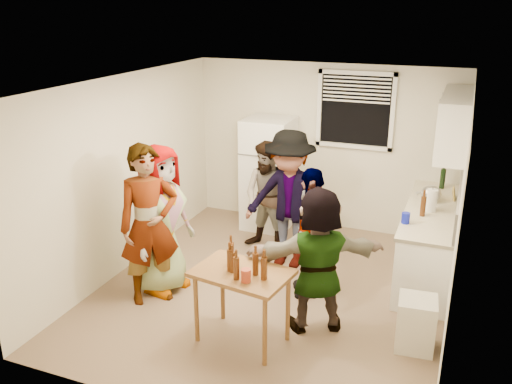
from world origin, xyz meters
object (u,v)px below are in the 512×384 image
at_px(serving_table, 242,340).
at_px(beer_bottle_counter, 422,216).
at_px(beer_bottle_table, 233,272).
at_px(guest_back_right, 288,263).
at_px(guest_stripe, 154,298).
at_px(guest_orange, 315,326).
at_px(wine_bottle, 441,188).
at_px(trash_bin, 416,326).
at_px(guest_black, 309,292).
at_px(blue_cup, 405,223).
at_px(red_cup, 246,281).
at_px(guest_grey, 165,287).
at_px(guest_back_left, 269,249).
at_px(kettle, 430,201).
at_px(refrigerator, 269,174).

bearing_deg(serving_table, beer_bottle_counter, 51.40).
height_order(beer_bottle_counter, serving_table, beer_bottle_counter).
distance_m(beer_bottle_table, guest_back_right, 2.04).
height_order(guest_stripe, guest_orange, guest_orange).
relative_size(wine_bottle, trash_bin, 0.50).
height_order(wine_bottle, trash_bin, wine_bottle).
bearing_deg(serving_table, guest_black, 73.31).
bearing_deg(beer_bottle_counter, guest_back_right, -176.73).
bearing_deg(blue_cup, wine_bottle, 78.00).
distance_m(red_cup, guest_black, 1.62).
bearing_deg(beer_bottle_table, guest_grey, 150.45).
relative_size(trash_bin, serving_table, 0.58).
height_order(serving_table, guest_black, serving_table).
bearing_deg(beer_bottle_counter, trash_bin, -84.59).
relative_size(blue_cup, guest_back_right, 0.07).
xyz_separation_m(wine_bottle, blue_cup, (-0.31, -1.46, 0.00)).
height_order(serving_table, guest_orange, serving_table).
relative_size(guest_black, guest_orange, 0.99).
relative_size(guest_grey, guest_back_left, 1.16).
xyz_separation_m(kettle, blue_cup, (-0.21, -0.87, -0.00)).
relative_size(refrigerator, guest_stripe, 0.91).
bearing_deg(guest_stripe, guest_back_right, 5.83).
xyz_separation_m(refrigerator, guest_back_right, (0.70, -1.14, -0.85)).
height_order(refrigerator, trash_bin, refrigerator).
relative_size(kettle, trash_bin, 0.49).
bearing_deg(guest_grey, beer_bottle_counter, -53.09).
bearing_deg(wine_bottle, guest_stripe, -138.20).
distance_m(beer_bottle_counter, guest_black, 1.64).
distance_m(trash_bin, beer_bottle_table, 1.92).
bearing_deg(guest_orange, guest_back_right, -87.36).
height_order(wine_bottle, guest_back_left, wine_bottle).
xyz_separation_m(beer_bottle_table, red_cup, (0.20, -0.13, 0.00)).
bearing_deg(beer_bottle_counter, guest_stripe, -151.71).
bearing_deg(guest_back_left, guest_stripe, -104.56).
bearing_deg(guest_stripe, refrigerator, 34.76).
xyz_separation_m(kettle, guest_black, (-1.22, -1.27, -0.90)).
xyz_separation_m(wine_bottle, guest_grey, (-3.00, -2.41, -0.90)).
xyz_separation_m(refrigerator, wine_bottle, (2.50, 0.10, 0.05)).
xyz_separation_m(refrigerator, serving_table, (0.81, -2.97, -0.85)).
height_order(kettle, serving_table, kettle).
bearing_deg(guest_stripe, beer_bottle_table, -64.18).
bearing_deg(kettle, trash_bin, -97.30).
relative_size(trash_bin, guest_black, 0.35).
xyz_separation_m(refrigerator, guest_orange, (1.45, -2.44, -0.85)).
relative_size(serving_table, guest_stripe, 0.50).
height_order(wine_bottle, beer_bottle_counter, wine_bottle).
distance_m(trash_bin, guest_back_right, 2.22).
xyz_separation_m(guest_grey, guest_back_right, (1.20, 1.17, 0.00)).
bearing_deg(wine_bottle, beer_bottle_table, -119.59).
bearing_deg(blue_cup, red_cup, -125.14).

